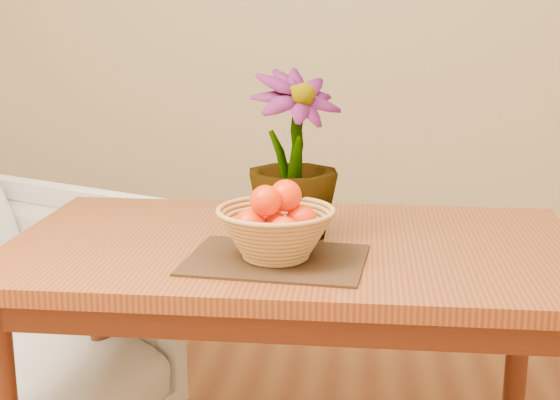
# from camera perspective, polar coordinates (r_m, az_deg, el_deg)

# --- Properties ---
(wall_back) EXTENTS (4.00, 0.02, 2.70)m
(wall_back) POSITION_cam_1_polar(r_m,az_deg,el_deg) (3.77, 3.83, 14.41)
(wall_back) COLOR beige
(wall_back) RESTS_ON floor
(table) EXTENTS (1.40, 0.80, 0.75)m
(table) POSITION_cam_1_polar(r_m,az_deg,el_deg) (1.94, 1.03, -5.54)
(table) COLOR brown
(table) RESTS_ON floor
(placemat) EXTENTS (0.42, 0.33, 0.01)m
(placemat) POSITION_cam_1_polar(r_m,az_deg,el_deg) (1.76, -0.31, -4.38)
(placemat) COLOR #311C11
(placemat) RESTS_ON table
(wicker_basket) EXTENTS (0.27, 0.27, 0.11)m
(wicker_basket) POSITION_cam_1_polar(r_m,az_deg,el_deg) (1.75, -0.31, -2.61)
(wicker_basket) COLOR #AF7948
(wicker_basket) RESTS_ON placemat
(orange_pile) EXTENTS (0.18, 0.18, 0.13)m
(orange_pile) POSITION_cam_1_polar(r_m,az_deg,el_deg) (1.73, -0.30, -1.18)
(orange_pile) COLOR #FA2E04
(orange_pile) RESTS_ON wicker_basket
(potted_plant) EXTENTS (0.32, 0.32, 0.41)m
(potted_plant) POSITION_cam_1_polar(r_m,az_deg,el_deg) (1.91, 0.96, 3.32)
(potted_plant) COLOR #184212
(potted_plant) RESTS_ON table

